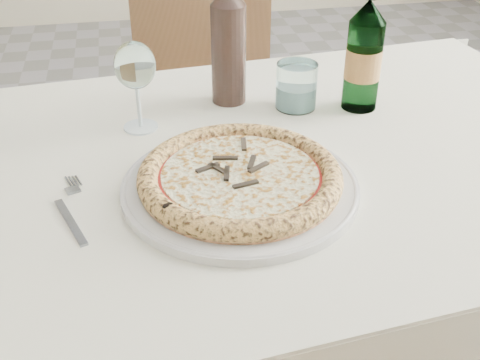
{
  "coord_description": "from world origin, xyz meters",
  "views": [
    {
      "loc": [
        -0.12,
        -1.14,
        1.27
      ],
      "look_at": [
        0.03,
        -0.38,
        0.78
      ],
      "focal_mm": 45.0,
      "sensor_mm": 36.0,
      "label": 1
    }
  ],
  "objects_px": {
    "wine_glass": "(135,68)",
    "wine_bottle": "(228,44)",
    "dining_table": "(229,203)",
    "plate": "(240,186)",
    "chair_far": "(203,88)",
    "pizza": "(240,176)",
    "tumbler": "(296,89)",
    "beer_bottle": "(364,55)"
  },
  "relations": [
    {
      "from": "dining_table",
      "to": "wine_bottle",
      "type": "relative_size",
      "value": 5.47
    },
    {
      "from": "plate",
      "to": "tumbler",
      "type": "distance_m",
      "value": 0.32
    },
    {
      "from": "wine_glass",
      "to": "wine_bottle",
      "type": "distance_m",
      "value": 0.2
    },
    {
      "from": "pizza",
      "to": "dining_table",
      "type": "bearing_deg",
      "value": 90.0
    },
    {
      "from": "wine_bottle",
      "to": "dining_table",
      "type": "bearing_deg",
      "value": -100.56
    },
    {
      "from": "plate",
      "to": "pizza",
      "type": "bearing_deg",
      "value": -161.69
    },
    {
      "from": "dining_table",
      "to": "wine_glass",
      "type": "xyz_separation_m",
      "value": [
        -0.14,
        0.14,
        0.21
      ]
    },
    {
      "from": "wine_glass",
      "to": "beer_bottle",
      "type": "bearing_deg",
      "value": 1.13
    },
    {
      "from": "wine_glass",
      "to": "tumbler",
      "type": "bearing_deg",
      "value": 6.01
    },
    {
      "from": "chair_far",
      "to": "plate",
      "type": "xyz_separation_m",
      "value": [
        -0.07,
        -0.92,
        0.23
      ]
    },
    {
      "from": "dining_table",
      "to": "beer_bottle",
      "type": "xyz_separation_m",
      "value": [
        0.29,
        0.15,
        0.2
      ]
    },
    {
      "from": "wine_glass",
      "to": "beer_bottle",
      "type": "relative_size",
      "value": 0.62
    },
    {
      "from": "plate",
      "to": "wine_glass",
      "type": "distance_m",
      "value": 0.3
    },
    {
      "from": "pizza",
      "to": "wine_bottle",
      "type": "bearing_deg",
      "value": 82.58
    },
    {
      "from": "plate",
      "to": "pizza",
      "type": "height_order",
      "value": "pizza"
    },
    {
      "from": "chair_far",
      "to": "wine_glass",
      "type": "relative_size",
      "value": 5.65
    },
    {
      "from": "plate",
      "to": "tumbler",
      "type": "relative_size",
      "value": 4.09
    },
    {
      "from": "beer_bottle",
      "to": "wine_glass",
      "type": "bearing_deg",
      "value": -178.87
    },
    {
      "from": "tumbler",
      "to": "beer_bottle",
      "type": "distance_m",
      "value": 0.14
    },
    {
      "from": "dining_table",
      "to": "wine_bottle",
      "type": "distance_m",
      "value": 0.31
    },
    {
      "from": "dining_table",
      "to": "chair_far",
      "type": "bearing_deg",
      "value": 85.25
    },
    {
      "from": "chair_far",
      "to": "wine_bottle",
      "type": "distance_m",
      "value": 0.68
    },
    {
      "from": "chair_far",
      "to": "tumbler",
      "type": "distance_m",
      "value": 0.7
    },
    {
      "from": "dining_table",
      "to": "plate",
      "type": "distance_m",
      "value": 0.14
    },
    {
      "from": "chair_far",
      "to": "plate",
      "type": "bearing_deg",
      "value": -94.23
    },
    {
      "from": "tumbler",
      "to": "wine_glass",
      "type": "bearing_deg",
      "value": -173.99
    },
    {
      "from": "chair_far",
      "to": "tumbler",
      "type": "relative_size",
      "value": 10.42
    },
    {
      "from": "wine_glass",
      "to": "beer_bottle",
      "type": "height_order",
      "value": "beer_bottle"
    },
    {
      "from": "dining_table",
      "to": "beer_bottle",
      "type": "distance_m",
      "value": 0.38
    },
    {
      "from": "dining_table",
      "to": "pizza",
      "type": "xyz_separation_m",
      "value": [
        -0.0,
        -0.1,
        0.12
      ]
    },
    {
      "from": "dining_table",
      "to": "wine_glass",
      "type": "distance_m",
      "value": 0.29
    },
    {
      "from": "dining_table",
      "to": "tumbler",
      "type": "distance_m",
      "value": 0.27
    },
    {
      "from": "beer_bottle",
      "to": "pizza",
      "type": "bearing_deg",
      "value": -138.77
    },
    {
      "from": "pizza",
      "to": "beer_bottle",
      "type": "height_order",
      "value": "beer_bottle"
    },
    {
      "from": "wine_glass",
      "to": "wine_bottle",
      "type": "height_order",
      "value": "wine_bottle"
    },
    {
      "from": "pizza",
      "to": "wine_bottle",
      "type": "relative_size",
      "value": 1.13
    },
    {
      "from": "plate",
      "to": "wine_bottle",
      "type": "bearing_deg",
      "value": 82.58
    },
    {
      "from": "pizza",
      "to": "beer_bottle",
      "type": "bearing_deg",
      "value": 41.23
    },
    {
      "from": "chair_far",
      "to": "wine_bottle",
      "type": "height_order",
      "value": "wine_bottle"
    },
    {
      "from": "wine_glass",
      "to": "dining_table",
      "type": "bearing_deg",
      "value": -46.14
    },
    {
      "from": "plate",
      "to": "wine_bottle",
      "type": "height_order",
      "value": "wine_bottle"
    },
    {
      "from": "chair_far",
      "to": "plate",
      "type": "height_order",
      "value": "chair_far"
    }
  ]
}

